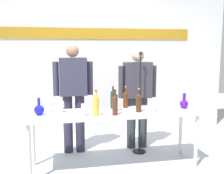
{
  "coord_description": "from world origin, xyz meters",
  "views": [
    {
      "loc": [
        -0.69,
        -3.34,
        1.6
      ],
      "look_at": [
        0.0,
        0.15,
        1.07
      ],
      "focal_mm": 42.31,
      "sensor_mm": 36.0,
      "label": 1
    }
  ],
  "objects_px": {
    "wine_bottle_1": "(96,105)",
    "wine_glass_right_1": "(155,105)",
    "wine_glass_left_2": "(50,105)",
    "microphone_stand": "(140,119)",
    "decanter_blue_left": "(39,110)",
    "wine_glass_right_0": "(171,104)",
    "wine_bottle_0": "(125,99)",
    "presenter_right": "(137,92)",
    "wine_glass_left_0": "(84,107)",
    "wine_bottle_2": "(113,99)",
    "display_table": "(114,117)",
    "decanter_blue_right": "(184,103)",
    "wine_glass_right_2": "(164,102)",
    "wine_bottle_3": "(115,102)",
    "wine_bottle_4": "(139,102)",
    "presenter_left": "(73,92)",
    "wine_glass_right_3": "(163,99)",
    "wine_glass_left_1": "(61,105)",
    "wine_bottle_5": "(115,104)"
  },
  "relations": [
    {
      "from": "wine_bottle_1",
      "to": "wine_glass_right_1",
      "type": "distance_m",
      "value": 0.8
    },
    {
      "from": "wine_glass_left_2",
      "to": "microphone_stand",
      "type": "distance_m",
      "value": 1.38
    },
    {
      "from": "wine_glass_right_1",
      "to": "decanter_blue_left",
      "type": "bearing_deg",
      "value": 175.46
    },
    {
      "from": "wine_glass_right_0",
      "to": "wine_bottle_0",
      "type": "bearing_deg",
      "value": 151.24
    },
    {
      "from": "presenter_right",
      "to": "wine_glass_left_0",
      "type": "distance_m",
      "value": 1.19
    },
    {
      "from": "wine_bottle_2",
      "to": "wine_glass_right_0",
      "type": "bearing_deg",
      "value": -22.17
    },
    {
      "from": "display_table",
      "to": "wine_bottle_0",
      "type": "height_order",
      "value": "wine_bottle_0"
    },
    {
      "from": "wine_bottle_0",
      "to": "wine_glass_left_0",
      "type": "xyz_separation_m",
      "value": [
        -0.62,
        -0.35,
        -0.02
      ]
    },
    {
      "from": "decanter_blue_right",
      "to": "wine_glass_left_0",
      "type": "distance_m",
      "value": 1.42
    },
    {
      "from": "decanter_blue_right",
      "to": "wine_glass_right_2",
      "type": "height_order",
      "value": "decanter_blue_right"
    },
    {
      "from": "decanter_blue_right",
      "to": "wine_bottle_3",
      "type": "distance_m",
      "value": 0.98
    },
    {
      "from": "decanter_blue_right",
      "to": "wine_glass_right_2",
      "type": "xyz_separation_m",
      "value": [
        -0.29,
        0.02,
        0.03
      ]
    },
    {
      "from": "wine_bottle_3",
      "to": "microphone_stand",
      "type": "relative_size",
      "value": 0.19
    },
    {
      "from": "display_table",
      "to": "wine_glass_right_0",
      "type": "distance_m",
      "value": 0.78
    },
    {
      "from": "wine_bottle_1",
      "to": "microphone_stand",
      "type": "bearing_deg",
      "value": 37.45
    },
    {
      "from": "wine_bottle_4",
      "to": "presenter_left",
      "type": "bearing_deg",
      "value": 139.76
    },
    {
      "from": "wine_bottle_2",
      "to": "wine_glass_right_3",
      "type": "bearing_deg",
      "value": 0.78
    },
    {
      "from": "wine_glass_left_0",
      "to": "wine_glass_left_1",
      "type": "distance_m",
      "value": 0.36
    },
    {
      "from": "presenter_right",
      "to": "wine_glass_left_0",
      "type": "xyz_separation_m",
      "value": [
        -0.92,
        -0.76,
        -0.04
      ]
    },
    {
      "from": "wine_bottle_1",
      "to": "wine_bottle_5",
      "type": "height_order",
      "value": "wine_bottle_1"
    },
    {
      "from": "wine_glass_left_1",
      "to": "wine_glass_right_3",
      "type": "distance_m",
      "value": 1.47
    },
    {
      "from": "decanter_blue_left",
      "to": "display_table",
      "type": "bearing_deg",
      "value": -0.76
    },
    {
      "from": "presenter_right",
      "to": "wine_bottle_5",
      "type": "bearing_deg",
      "value": -123.6
    },
    {
      "from": "display_table",
      "to": "wine_glass_right_3",
      "type": "bearing_deg",
      "value": 15.13
    },
    {
      "from": "presenter_left",
      "to": "wine_glass_right_1",
      "type": "bearing_deg",
      "value": -35.09
    },
    {
      "from": "wine_bottle_4",
      "to": "microphone_stand",
      "type": "height_order",
      "value": "microphone_stand"
    },
    {
      "from": "decanter_blue_right",
      "to": "wine_bottle_4",
      "type": "distance_m",
      "value": 0.69
    },
    {
      "from": "wine_bottle_3",
      "to": "wine_glass_left_1",
      "type": "xyz_separation_m",
      "value": [
        -0.71,
        0.06,
        -0.03
      ]
    },
    {
      "from": "wine_glass_left_0",
      "to": "wine_glass_right_3",
      "type": "distance_m",
      "value": 1.24
    },
    {
      "from": "wine_bottle_0",
      "to": "wine_bottle_5",
      "type": "bearing_deg",
      "value": -121.22
    },
    {
      "from": "wine_bottle_2",
      "to": "wine_bottle_4",
      "type": "xyz_separation_m",
      "value": [
        0.29,
        -0.27,
        -0.01
      ]
    },
    {
      "from": "microphone_stand",
      "to": "wine_bottle_1",
      "type": "bearing_deg",
      "value": -142.55
    },
    {
      "from": "decanter_blue_left",
      "to": "decanter_blue_right",
      "type": "relative_size",
      "value": 1.03
    },
    {
      "from": "wine_glass_right_2",
      "to": "wine_bottle_1",
      "type": "bearing_deg",
      "value": -168.6
    },
    {
      "from": "display_table",
      "to": "wine_glass_right_2",
      "type": "xyz_separation_m",
      "value": [
        0.72,
        0.03,
        0.16
      ]
    },
    {
      "from": "decanter_blue_left",
      "to": "wine_glass_left_1",
      "type": "bearing_deg",
      "value": 16.75
    },
    {
      "from": "presenter_right",
      "to": "wine_glass_right_2",
      "type": "height_order",
      "value": "presenter_right"
    },
    {
      "from": "decanter_blue_right",
      "to": "wine_bottle_3",
      "type": "height_order",
      "value": "wine_bottle_3"
    },
    {
      "from": "wine_glass_right_0",
      "to": "wine_glass_right_1",
      "type": "xyz_separation_m",
      "value": [
        -0.23,
        -0.01,
        -0.0
      ]
    },
    {
      "from": "wine_glass_left_1",
      "to": "microphone_stand",
      "type": "xyz_separation_m",
      "value": [
        1.16,
        0.3,
        -0.34
      ]
    },
    {
      "from": "wine_bottle_1",
      "to": "wine_glass_left_2",
      "type": "relative_size",
      "value": 2.42
    },
    {
      "from": "microphone_stand",
      "to": "wine_glass_right_3",
      "type": "bearing_deg",
      "value": -32.6
    },
    {
      "from": "wine_bottle_2",
      "to": "decanter_blue_right",
      "type": "bearing_deg",
      "value": -10.83
    },
    {
      "from": "wine_bottle_1",
      "to": "wine_glass_right_2",
      "type": "bearing_deg",
      "value": 11.4
    },
    {
      "from": "wine_glass_left_1",
      "to": "wine_glass_right_1",
      "type": "relative_size",
      "value": 1.08
    },
    {
      "from": "wine_bottle_1",
      "to": "wine_bottle_0",
      "type": "bearing_deg",
      "value": 38.56
    },
    {
      "from": "wine_glass_right_3",
      "to": "wine_glass_left_2",
      "type": "bearing_deg",
      "value": -177.19
    },
    {
      "from": "wine_bottle_1",
      "to": "wine_bottle_5",
      "type": "distance_m",
      "value": 0.24
    },
    {
      "from": "wine_glass_right_3",
      "to": "wine_glass_right_0",
      "type": "bearing_deg",
      "value": -93.25
    },
    {
      "from": "wine_bottle_2",
      "to": "wine_glass_right_2",
      "type": "height_order",
      "value": "wine_bottle_2"
    }
  ]
}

